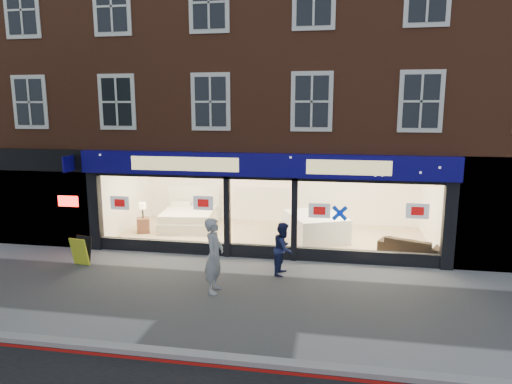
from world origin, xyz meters
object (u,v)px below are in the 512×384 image
(display_bed, at_px, (189,217))
(mattress_stack, at_px, (315,226))
(a_board, at_px, (81,251))
(pedestrian_blue, at_px, (283,249))
(pedestrian_grey, at_px, (214,255))
(sofa, at_px, (410,246))

(display_bed, relative_size, mattress_stack, 0.98)
(a_board, height_order, pedestrian_blue, pedestrian_blue)
(display_bed, distance_m, mattress_stack, 4.90)
(display_bed, xyz_separation_m, pedestrian_grey, (2.53, -5.66, 0.48))
(sofa, height_order, pedestrian_grey, pedestrian_grey)
(pedestrian_blue, bearing_deg, pedestrian_grey, 142.68)
(mattress_stack, height_order, a_board, mattress_stack)
(display_bed, bearing_deg, sofa, -21.93)
(sofa, relative_size, pedestrian_grey, 0.97)
(pedestrian_blue, bearing_deg, display_bed, 53.36)
(mattress_stack, bearing_deg, display_bed, 171.33)
(display_bed, bearing_deg, mattress_stack, -16.24)
(pedestrian_blue, bearing_deg, mattress_stack, -3.70)
(a_board, distance_m, pedestrian_blue, 6.04)
(sofa, height_order, a_board, a_board)
(display_bed, xyz_separation_m, pedestrian_blue, (4.11, -4.13, 0.27))
(display_bed, xyz_separation_m, sofa, (7.84, -2.01, -0.11))
(display_bed, relative_size, pedestrian_blue, 1.78)
(display_bed, height_order, mattress_stack, display_bed)
(mattress_stack, bearing_deg, a_board, -151.55)
(pedestrian_grey, bearing_deg, mattress_stack, -23.39)
(a_board, height_order, pedestrian_grey, pedestrian_grey)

